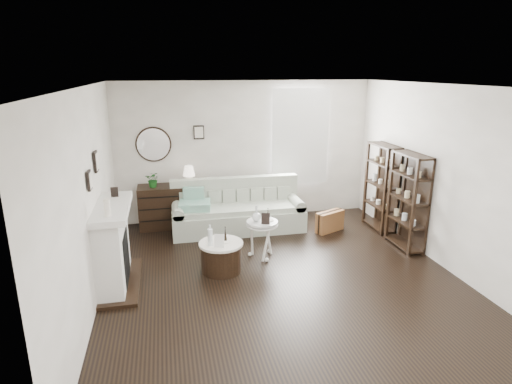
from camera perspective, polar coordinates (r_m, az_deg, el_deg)
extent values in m
plane|color=black|center=(6.33, 3.43, -11.28)|extent=(5.50, 5.50, 0.00)
plane|color=white|center=(5.62, 3.90, 13.96)|extent=(5.50, 5.50, 0.00)
plane|color=beige|center=(8.44, -1.42, 5.48)|extent=(5.00, 0.00, 5.00)
plane|color=beige|center=(3.44, 16.39, -11.53)|extent=(5.00, 0.00, 5.00)
plane|color=beige|center=(5.70, -21.32, -0.88)|extent=(0.00, 5.50, 5.50)
plane|color=beige|center=(6.93, 24.00, 1.70)|extent=(0.00, 5.50, 5.50)
cube|color=white|center=(8.65, 5.83, 7.34)|extent=(1.00, 0.02, 1.80)
cube|color=white|center=(8.59, 5.95, 7.28)|extent=(1.15, 0.02, 1.90)
cylinder|color=silver|center=(8.24, -13.51, 6.18)|extent=(0.60, 0.03, 0.60)
cube|color=black|center=(8.23, -7.63, 7.89)|extent=(0.20, 0.03, 0.26)
cube|color=silver|center=(6.22, -18.61, -7.06)|extent=(0.34, 1.20, 1.10)
cube|color=black|center=(6.27, -18.21, -8.31)|extent=(0.30, 0.65, 0.70)
cube|color=silver|center=(6.02, -18.62, -2.04)|extent=(0.44, 1.35, 0.08)
cube|color=black|center=(6.43, -17.46, -11.34)|extent=(0.50, 1.40, 0.05)
cylinder|color=white|center=(5.55, -19.22, -1.99)|extent=(0.08, 0.08, 0.22)
cube|color=black|center=(6.37, -18.35, 0.00)|extent=(0.10, 0.03, 0.14)
cube|color=black|center=(5.59, -21.35, 1.44)|extent=(0.03, 0.18, 0.24)
cube|color=black|center=(6.19, -20.56, 3.83)|extent=(0.03, 0.22, 0.28)
cube|color=black|center=(8.23, 16.38, 0.61)|extent=(0.30, 0.80, 1.60)
cylinder|color=beige|center=(8.09, 16.93, -1.77)|extent=(0.08, 0.08, 0.11)
cylinder|color=beige|center=(8.30, 16.11, -1.26)|extent=(0.08, 0.08, 0.11)
cylinder|color=beige|center=(8.51, 15.33, -0.77)|extent=(0.08, 0.08, 0.11)
cylinder|color=beige|center=(7.98, 17.16, 0.96)|extent=(0.08, 0.08, 0.11)
cylinder|color=beige|center=(8.19, 16.33, 1.41)|extent=(0.08, 0.08, 0.11)
cylinder|color=beige|center=(8.41, 15.53, 1.84)|extent=(0.08, 0.08, 0.11)
cylinder|color=beige|center=(7.89, 17.40, 3.77)|extent=(0.08, 0.08, 0.11)
cylinder|color=beige|center=(8.11, 16.55, 4.15)|extent=(0.08, 0.08, 0.11)
cylinder|color=beige|center=(8.32, 15.74, 4.51)|extent=(0.08, 0.08, 0.11)
cube|color=black|center=(7.49, 19.60, -1.20)|extent=(0.30, 0.80, 1.60)
cylinder|color=beige|center=(7.36, 20.27, -3.85)|extent=(0.08, 0.08, 0.11)
cylinder|color=beige|center=(7.56, 19.28, -3.23)|extent=(0.08, 0.08, 0.11)
cylinder|color=beige|center=(7.76, 18.34, -2.65)|extent=(0.08, 0.08, 0.11)
cylinder|color=beige|center=(7.24, 20.57, -0.87)|extent=(0.08, 0.08, 0.11)
cylinder|color=beige|center=(7.44, 19.56, -0.32)|extent=(0.08, 0.08, 0.11)
cylinder|color=beige|center=(7.65, 18.60, 0.19)|extent=(0.08, 0.08, 0.11)
cylinder|color=beige|center=(7.14, 20.89, 2.20)|extent=(0.08, 0.08, 0.11)
cylinder|color=beige|center=(7.35, 19.85, 2.67)|extent=(0.08, 0.08, 0.11)
cylinder|color=beige|center=(7.56, 18.87, 3.11)|extent=(0.08, 0.08, 0.11)
cube|color=#A4AC99|center=(7.98, -2.40, -3.76)|extent=(2.42, 0.84, 0.39)
cube|color=#A4AC99|center=(7.88, -2.38, -2.17)|extent=(2.10, 0.67, 0.09)
cube|color=#A4AC99|center=(8.17, -2.82, -0.54)|extent=(2.42, 0.19, 0.75)
cube|color=#A4AC99|center=(7.87, -10.33, -3.96)|extent=(0.20, 0.79, 0.48)
cube|color=#A4AC99|center=(8.21, 5.18, -2.89)|extent=(0.20, 0.79, 0.48)
cube|color=#227E61|center=(7.74, -8.16, -1.76)|extent=(0.60, 0.51, 0.14)
cube|color=brown|center=(8.04, 9.81, -3.88)|extent=(0.60, 0.41, 0.38)
cube|color=black|center=(8.26, -11.19, -1.85)|extent=(1.21, 0.50, 0.81)
cube|color=black|center=(8.07, -11.07, -3.64)|extent=(1.16, 0.01, 0.02)
cube|color=black|center=(8.00, -11.16, -2.14)|extent=(1.16, 0.01, 0.02)
cube|color=black|center=(7.93, -11.24, -0.62)|extent=(1.16, 0.01, 0.01)
imported|color=#175319|center=(8.06, -13.54, 1.64)|extent=(0.32, 0.29, 0.29)
cylinder|color=black|center=(6.44, -4.64, -8.73)|extent=(0.60, 0.60, 0.42)
cylinder|color=white|center=(6.35, -4.69, -6.88)|extent=(0.65, 0.65, 0.04)
cylinder|color=silver|center=(6.72, 0.83, -4.04)|extent=(0.49, 0.49, 0.03)
cylinder|color=silver|center=(6.73, 0.83, -4.39)|extent=(0.50, 0.50, 0.02)
cylinder|color=silver|center=(6.83, 0.82, -6.46)|extent=(0.04, 0.04, 0.57)
cylinder|color=silver|center=(6.20, -6.14, -5.76)|extent=(0.07, 0.07, 0.31)
cube|color=white|center=(6.15, -4.93, -6.51)|extent=(0.15, 0.10, 0.19)
cube|color=black|center=(6.57, 1.28, -3.56)|extent=(0.14, 0.09, 0.17)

